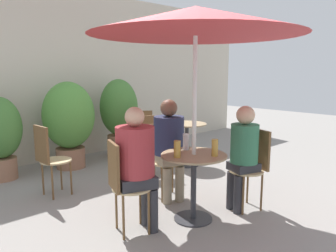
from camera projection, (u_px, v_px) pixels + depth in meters
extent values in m
plane|color=gray|center=(195.00, 225.00, 3.38)|extent=(20.00, 20.00, 0.00)
cube|color=beige|center=(49.00, 75.00, 5.65)|extent=(10.00, 0.06, 3.00)
cylinder|color=#2D2D33|center=(193.00, 218.00, 3.52)|extent=(0.41, 0.41, 0.01)
cylinder|color=#2D2D33|center=(193.00, 187.00, 3.46)|extent=(0.06, 0.06, 0.68)
cylinder|color=#997F5B|center=(194.00, 155.00, 3.40)|extent=(0.69, 0.69, 0.02)
cylinder|color=#2D2D33|center=(187.00, 164.00, 5.56)|extent=(0.41, 0.41, 0.01)
cylinder|color=#2D2D33|center=(187.00, 144.00, 5.50)|extent=(0.06, 0.06, 0.68)
cylinder|color=#997F5B|center=(187.00, 124.00, 5.44)|extent=(0.65, 0.65, 0.02)
cylinder|color=tan|center=(246.00, 171.00, 3.72)|extent=(0.39, 0.39, 0.02)
cylinder|color=brown|center=(262.00, 192.00, 3.69)|extent=(0.02, 0.02, 0.44)
cylinder|color=brown|center=(248.00, 185.00, 3.92)|extent=(0.02, 0.02, 0.44)
cylinder|color=brown|center=(243.00, 196.00, 3.59)|extent=(0.02, 0.02, 0.44)
cylinder|color=brown|center=(230.00, 188.00, 3.82)|extent=(0.02, 0.02, 0.44)
cube|color=brown|center=(260.00, 149.00, 3.75)|extent=(0.13, 0.32, 0.45)
cylinder|color=tan|center=(168.00, 162.00, 4.06)|extent=(0.39, 0.39, 0.02)
cylinder|color=brown|center=(172.00, 176.00, 4.26)|extent=(0.02, 0.02, 0.44)
cylinder|color=brown|center=(154.00, 179.00, 4.16)|extent=(0.02, 0.02, 0.44)
cylinder|color=brown|center=(181.00, 182.00, 4.03)|extent=(0.02, 0.02, 0.44)
cylinder|color=brown|center=(162.00, 185.00, 3.93)|extent=(0.02, 0.02, 0.44)
cube|color=brown|center=(162.00, 141.00, 4.18)|extent=(0.32, 0.13, 0.45)
cylinder|color=tan|center=(132.00, 188.00, 3.17)|extent=(0.39, 0.39, 0.02)
cylinder|color=brown|center=(116.00, 208.00, 3.28)|extent=(0.02, 0.02, 0.44)
cylinder|color=brown|center=(123.00, 218.00, 3.05)|extent=(0.02, 0.02, 0.44)
cylinder|color=brown|center=(140.00, 203.00, 3.38)|extent=(0.02, 0.02, 0.44)
cylinder|color=brown|center=(149.00, 213.00, 3.15)|extent=(0.02, 0.02, 0.44)
cube|color=brown|center=(114.00, 166.00, 3.07)|extent=(0.13, 0.32, 0.45)
cylinder|color=tan|center=(145.00, 140.00, 5.40)|extent=(0.39, 0.39, 0.02)
cylinder|color=brown|center=(151.00, 151.00, 5.59)|extent=(0.02, 0.02, 0.44)
cylinder|color=brown|center=(136.00, 152.00, 5.52)|extent=(0.02, 0.02, 0.44)
cylinder|color=brown|center=(154.00, 155.00, 5.35)|extent=(0.02, 0.02, 0.44)
cylinder|color=brown|center=(139.00, 156.00, 5.28)|extent=(0.02, 0.02, 0.44)
cube|color=brown|center=(143.00, 124.00, 5.52)|extent=(0.31, 0.18, 0.45)
cylinder|color=tan|center=(56.00, 161.00, 4.14)|extent=(0.39, 0.39, 0.02)
cylinder|color=brown|center=(43.00, 178.00, 4.18)|extent=(0.02, 0.02, 0.44)
cylinder|color=brown|center=(52.00, 183.00, 4.01)|extent=(0.02, 0.02, 0.44)
cylinder|color=brown|center=(61.00, 174.00, 4.36)|extent=(0.02, 0.02, 0.44)
cylinder|color=brown|center=(71.00, 178.00, 4.19)|extent=(0.02, 0.02, 0.44)
cube|color=brown|center=(41.00, 144.00, 3.98)|extent=(0.05, 0.33, 0.45)
cylinder|color=tan|center=(157.00, 148.00, 4.82)|extent=(0.39, 0.39, 0.02)
cylinder|color=brown|center=(161.00, 160.00, 5.02)|extent=(0.02, 0.02, 0.44)
cylinder|color=brown|center=(146.00, 162.00, 4.92)|extent=(0.02, 0.02, 0.44)
cylinder|color=brown|center=(168.00, 164.00, 4.80)|extent=(0.02, 0.02, 0.44)
cylinder|color=brown|center=(152.00, 166.00, 4.70)|extent=(0.02, 0.02, 0.44)
cube|color=brown|center=(152.00, 130.00, 4.94)|extent=(0.32, 0.14, 0.45)
cylinder|color=#2D2D33|center=(231.00, 190.00, 3.76)|extent=(0.09, 0.09, 0.44)
cylinder|color=#2D2D33|center=(238.00, 194.00, 3.63)|extent=(0.09, 0.09, 0.44)
cube|color=#2D2D33|center=(244.00, 166.00, 3.69)|extent=(0.36, 0.34, 0.09)
cylinder|color=#337551|center=(244.00, 144.00, 3.65)|extent=(0.31, 0.31, 0.44)
sphere|color=#DBAD89|center=(246.00, 115.00, 3.60)|extent=(0.21, 0.21, 0.21)
cylinder|color=gray|center=(167.00, 186.00, 3.90)|extent=(0.11, 0.11, 0.44)
cylinder|color=gray|center=(180.00, 184.00, 3.97)|extent=(0.11, 0.11, 0.44)
cube|color=gray|center=(169.00, 158.00, 4.01)|extent=(0.41, 0.43, 0.11)
cylinder|color=#232847|center=(169.00, 135.00, 3.96)|extent=(0.37, 0.37, 0.46)
sphere|color=brown|center=(169.00, 108.00, 3.91)|extent=(0.21, 0.21, 0.21)
cylinder|color=#2D2D33|center=(152.00, 211.00, 3.21)|extent=(0.11, 0.11, 0.44)
cylinder|color=#2D2D33|center=(147.00, 204.00, 3.36)|extent=(0.11, 0.11, 0.44)
cube|color=#2D2D33|center=(136.00, 181.00, 3.18)|extent=(0.44, 0.41, 0.11)
cylinder|color=#9E2D33|center=(135.00, 151.00, 3.13)|extent=(0.37, 0.37, 0.48)
sphere|color=#DBAD89|center=(135.00, 117.00, 3.08)|extent=(0.19, 0.19, 0.19)
cylinder|color=#B28433|center=(177.00, 149.00, 3.27)|extent=(0.07, 0.07, 0.17)
cylinder|color=#B28433|center=(215.00, 148.00, 3.32)|extent=(0.07, 0.07, 0.18)
cylinder|color=silver|center=(186.00, 142.00, 3.59)|extent=(0.07, 0.07, 0.18)
cylinder|color=#93664C|center=(3.00, 168.00, 4.80)|extent=(0.39, 0.39, 0.32)
ellipsoid|color=#427533|center=(0.00, 128.00, 4.70)|extent=(0.60, 0.60, 0.90)
cylinder|color=#93664C|center=(71.00, 157.00, 5.40)|extent=(0.46, 0.46, 0.33)
ellipsoid|color=#4C8938|center=(69.00, 115.00, 5.28)|extent=(0.83, 0.83, 1.08)
cylinder|color=#93664C|center=(120.00, 145.00, 6.12)|extent=(0.45, 0.45, 0.40)
ellipsoid|color=#427533|center=(119.00, 107.00, 6.00)|extent=(0.69, 0.69, 1.03)
cylinder|color=silver|center=(194.00, 118.00, 3.34)|extent=(0.04, 0.04, 2.19)
cone|color=#B72D33|center=(196.00, 21.00, 3.18)|extent=(2.11, 2.11, 0.28)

